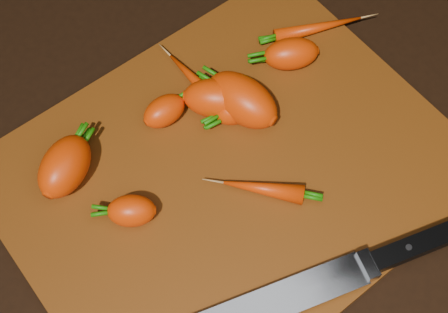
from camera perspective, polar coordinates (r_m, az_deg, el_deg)
ground at (r=0.74m, az=0.48°, el=-1.80°), size 2.00×2.00×0.01m
cutting_board at (r=0.73m, az=0.49°, el=-1.42°), size 0.50×0.40×0.01m
carrot_0 at (r=0.72m, az=-14.36°, el=-0.88°), size 0.09×0.08×0.05m
carrot_1 at (r=0.69m, az=-8.45°, el=-4.93°), size 0.06×0.06×0.04m
carrot_2 at (r=0.74m, az=-0.51°, el=5.32°), size 0.09×0.09×0.05m
carrot_3 at (r=0.73m, az=1.68°, el=5.20°), size 0.08×0.10×0.06m
carrot_4 at (r=0.74m, az=1.43°, el=4.70°), size 0.07×0.04×0.04m
carrot_5 at (r=0.74m, az=-5.49°, el=4.17°), size 0.05×0.04×0.04m
carrot_6 at (r=0.79m, az=6.16°, el=9.32°), size 0.08×0.07×0.04m
carrot_7 at (r=0.77m, az=-2.47°, el=6.79°), size 0.03×0.11×0.02m
carrot_8 at (r=0.83m, az=8.62°, el=11.59°), size 0.12×0.06×0.02m
carrot_9 at (r=0.70m, az=3.62°, el=-2.96°), size 0.08×0.08×0.02m
knife at (r=0.66m, az=6.19°, el=-12.54°), size 0.33×0.12×0.02m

